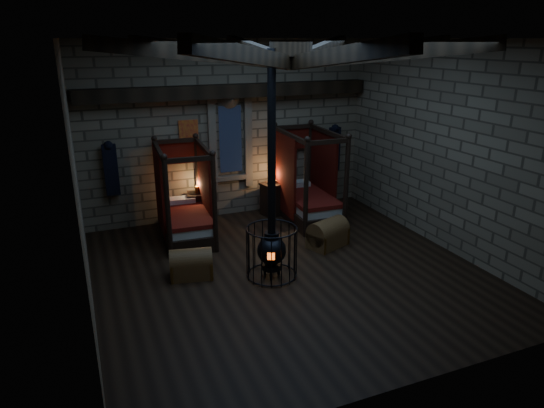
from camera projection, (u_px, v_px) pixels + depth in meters
name	position (u px, v px, depth m)	size (l,w,h in m)	color
room	(288.00, 67.00, 8.08)	(7.02, 7.02, 4.29)	black
bed_left	(185.00, 215.00, 10.66)	(1.16, 2.02, 2.05)	black
bed_right	(306.00, 197.00, 11.77)	(1.17, 2.11, 2.16)	black
trunk_left	(191.00, 264.00, 8.92)	(0.85, 0.63, 0.56)	brown
trunk_right	(328.00, 234.00, 10.24)	(0.97, 0.80, 0.61)	brown
nightstand_left	(198.00, 208.00, 11.48)	(0.56, 0.54, 0.92)	black
nightstand_right	(272.00, 199.00, 12.04)	(0.61, 0.60, 0.89)	black
stove	(272.00, 247.00, 8.83)	(0.94, 0.94, 4.05)	black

